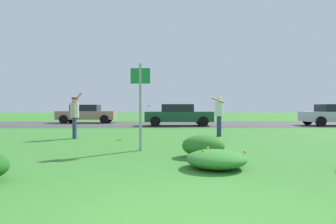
{
  "coord_description": "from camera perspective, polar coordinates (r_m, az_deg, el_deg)",
  "views": [
    {
      "loc": [
        -0.19,
        -3.03,
        1.23
      ],
      "look_at": [
        -0.03,
        8.12,
        1.06
      ],
      "focal_mm": 31.97,
      "sensor_mm": 36.0,
      "label": 1
    }
  ],
  "objects": [
    {
      "name": "ground_plane",
      "position": [
        12.56,
        0.06,
        -4.76
      ],
      "size": [
        120.0,
        120.0,
        0.0
      ],
      "primitive_type": "plane",
      "color": "#387A2D"
    },
    {
      "name": "highway_strip",
      "position": [
        21.99,
        -0.32,
        -2.33
      ],
      "size": [
        120.0,
        8.22,
        0.01
      ],
      "primitive_type": "cube",
      "color": "#424244",
      "rests_on": "ground"
    },
    {
      "name": "highway_center_stripe",
      "position": [
        21.99,
        -0.32,
        -2.32
      ],
      "size": [
        120.0,
        0.16,
        0.0
      ],
      "primitive_type": "cube",
      "color": "yellow",
      "rests_on": "ground"
    },
    {
      "name": "daylily_clump_front_center",
      "position": [
        7.57,
        6.76,
        -6.4
      ],
      "size": [
        1.06,
        0.91,
        0.55
      ],
      "color": "#2D7526",
      "rests_on": "ground"
    },
    {
      "name": "daylily_clump_front_left",
      "position": [
        6.21,
        9.18,
        -8.84
      ],
      "size": [
        1.23,
        1.26,
        0.39
      ],
      "color": "#337F2D",
      "rests_on": "ground"
    },
    {
      "name": "sign_post_near_path",
      "position": [
        8.59,
        -5.28,
        2.7
      ],
      "size": [
        0.56,
        0.1,
        2.48
      ],
      "color": "#93969B",
      "rests_on": "ground"
    },
    {
      "name": "person_thrower_red_cap_gray_shirt",
      "position": [
        12.39,
        -17.38,
        -0.24
      ],
      "size": [
        0.43,
        0.52,
        1.85
      ],
      "color": "#B2B2B7",
      "rests_on": "ground"
    },
    {
      "name": "person_catcher_white_shirt",
      "position": [
        12.88,
        9.69,
        -0.13
      ],
      "size": [
        0.58,
        0.54,
        1.68
      ],
      "color": "silver",
      "rests_on": "ground"
    },
    {
      "name": "frisbee_white",
      "position": [
        12.23,
        -3.59,
        1.23
      ],
      "size": [
        0.24,
        0.23,
        0.12
      ],
      "color": "white"
    },
    {
      "name": "car_tan_center_left",
      "position": [
        24.59,
        -15.26,
        -0.31
      ],
      "size": [
        4.5,
        2.0,
        1.45
      ],
      "color": "#937F60",
      "rests_on": "ground"
    },
    {
      "name": "car_dark_green_center_right",
      "position": [
        20.14,
        1.99,
        -0.53
      ],
      "size": [
        4.5,
        2.0,
        1.45
      ],
      "color": "#194C2D",
      "rests_on": "ground"
    },
    {
      "name": "car_silver_rightmost",
      "position": [
        23.28,
        29.41,
        -0.46
      ],
      "size": [
        4.5,
        2.0,
        1.45
      ],
      "color": "#B7BABF",
      "rests_on": "ground"
    }
  ]
}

